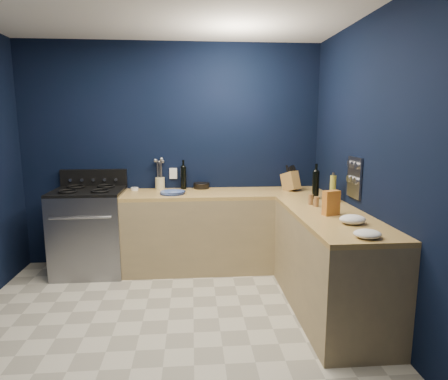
{
  "coord_description": "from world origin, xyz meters",
  "views": [
    {
      "loc": [
        0.22,
        -2.94,
        1.7
      ],
      "look_at": [
        0.55,
        1.0,
        1.0
      ],
      "focal_mm": 31.3,
      "sensor_mm": 36.0,
      "label": 1
    }
  ],
  "objects": [
    {
      "name": "floor",
      "position": [
        0.0,
        0.0,
        -0.01
      ],
      "size": [
        3.5,
        3.5,
        0.02
      ],
      "primitive_type": "cube",
      "color": "beige",
      "rests_on": "ground"
    },
    {
      "name": "wall_back",
      "position": [
        0.0,
        1.76,
        1.3
      ],
      "size": [
        3.5,
        0.02,
        2.6
      ],
      "primitive_type": "cube",
      "color": "black",
      "rests_on": "ground"
    },
    {
      "name": "wall_right",
      "position": [
        1.76,
        0.0,
        1.3
      ],
      "size": [
        0.02,
        3.5,
        2.6
      ],
      "primitive_type": "cube",
      "color": "black",
      "rests_on": "ground"
    },
    {
      "name": "wall_front",
      "position": [
        0.0,
        -1.76,
        1.3
      ],
      "size": [
        3.5,
        0.02,
        2.6
      ],
      "primitive_type": "cube",
      "color": "black",
      "rests_on": "ground"
    },
    {
      "name": "cab_back",
      "position": [
        0.6,
        1.44,
        0.43
      ],
      "size": [
        2.3,
        0.63,
        0.86
      ],
      "primitive_type": "cube",
      "color": "#9A8459",
      "rests_on": "floor"
    },
    {
      "name": "top_back",
      "position": [
        0.6,
        1.44,
        0.88
      ],
      "size": [
        2.3,
        0.63,
        0.04
      ],
      "primitive_type": "cube",
      "color": "olive",
      "rests_on": "cab_back"
    },
    {
      "name": "cab_right",
      "position": [
        1.44,
        0.29,
        0.43
      ],
      "size": [
        0.63,
        1.67,
        0.86
      ],
      "primitive_type": "cube",
      "color": "#9A8459",
      "rests_on": "floor"
    },
    {
      "name": "top_right",
      "position": [
        1.44,
        0.29,
        0.88
      ],
      "size": [
        0.63,
        1.67,
        0.04
      ],
      "primitive_type": "cube",
      "color": "olive",
      "rests_on": "cab_right"
    },
    {
      "name": "gas_range",
      "position": [
        -0.93,
        1.42,
        0.46
      ],
      "size": [
        0.76,
        0.66,
        0.92
      ],
      "primitive_type": "cube",
      "color": "gray",
      "rests_on": "floor"
    },
    {
      "name": "oven_door",
      "position": [
        -0.93,
        1.1,
        0.45
      ],
      "size": [
        0.59,
        0.02,
        0.42
      ],
      "primitive_type": "cube",
      "color": "black",
      "rests_on": "gas_range"
    },
    {
      "name": "cooktop",
      "position": [
        -0.93,
        1.42,
        0.94
      ],
      "size": [
        0.76,
        0.66,
        0.03
      ],
      "primitive_type": "cube",
      "color": "black",
      "rests_on": "gas_range"
    },
    {
      "name": "backguard",
      "position": [
        -0.93,
        1.72,
        1.04
      ],
      "size": [
        0.76,
        0.06,
        0.2
      ],
      "primitive_type": "cube",
      "color": "black",
      "rests_on": "gas_range"
    },
    {
      "name": "spice_panel",
      "position": [
        1.74,
        0.55,
        1.18
      ],
      "size": [
        0.02,
        0.28,
        0.38
      ],
      "primitive_type": "cube",
      "color": "gray",
      "rests_on": "wall_right"
    },
    {
      "name": "wall_outlet",
      "position": [
        0.0,
        1.74,
        1.08
      ],
      "size": [
        0.09,
        0.02,
        0.13
      ],
      "primitive_type": "cube",
      "color": "white",
      "rests_on": "wall_back"
    },
    {
      "name": "plate_stack",
      "position": [
        0.0,
        1.35,
        0.92
      ],
      "size": [
        0.29,
        0.29,
        0.03
      ],
      "primitive_type": "cylinder",
      "rotation": [
        0.0,
        0.0,
        -0.08
      ],
      "color": "#3E5EA7",
      "rests_on": "top_back"
    },
    {
      "name": "ramekin",
      "position": [
        -0.45,
        1.63,
        0.92
      ],
      "size": [
        0.09,
        0.09,
        0.03
      ],
      "primitive_type": "cylinder",
      "rotation": [
        0.0,
        0.0,
        -0.06
      ],
      "color": "white",
      "rests_on": "top_back"
    },
    {
      "name": "utensil_crock",
      "position": [
        -0.16,
        1.69,
        0.97
      ],
      "size": [
        0.14,
        0.14,
        0.14
      ],
      "primitive_type": "cylinder",
      "rotation": [
        0.0,
        0.0,
        -0.25
      ],
      "color": "beige",
      "rests_on": "top_back"
    },
    {
      "name": "wine_bottle_back",
      "position": [
        0.12,
        1.67,
        1.03
      ],
      "size": [
        0.08,
        0.08,
        0.27
      ],
      "primitive_type": "cylinder",
      "rotation": [
        0.0,
        0.0,
        0.2
      ],
      "color": "black",
      "rests_on": "top_back"
    },
    {
      "name": "lemon_basket",
      "position": [
        0.34,
        1.69,
        0.94
      ],
      "size": [
        0.23,
        0.23,
        0.07
      ],
      "primitive_type": "cylinder",
      "rotation": [
        0.0,
        0.0,
        0.29
      ],
      "color": "black",
      "rests_on": "top_back"
    },
    {
      "name": "knife_block",
      "position": [
        1.37,
        1.47,
        1.01
      ],
      "size": [
        0.22,
        0.27,
        0.26
      ],
      "primitive_type": "cube",
      "rotation": [
        -0.31,
        0.0,
        0.49
      ],
      "color": "olive",
      "rests_on": "top_back"
    },
    {
      "name": "wine_bottle_right",
      "position": [
        1.5,
        0.97,
        1.04
      ],
      "size": [
        0.09,
        0.09,
        0.29
      ],
      "primitive_type": "cylinder",
      "rotation": [
        0.0,
        0.0,
        -0.29
      ],
      "color": "black",
      "rests_on": "top_right"
    },
    {
      "name": "oil_bottle",
      "position": [
        1.63,
        0.82,
        1.03
      ],
      "size": [
        0.07,
        0.07,
        0.26
      ],
      "primitive_type": "cylinder",
      "rotation": [
        0.0,
        0.0,
        0.16
      ],
      "color": "#A9A638",
      "rests_on": "top_right"
    },
    {
      "name": "spice_jar_near",
      "position": [
        1.37,
        0.69,
        0.95
      ],
      "size": [
        0.06,
        0.06,
        0.1
      ],
      "primitive_type": "cylinder",
      "rotation": [
        0.0,
        0.0,
        0.33
      ],
      "color": "olive",
      "rests_on": "top_right"
    },
    {
      "name": "spice_jar_far",
      "position": [
        1.39,
        0.59,
        0.95
      ],
      "size": [
        0.06,
        0.06,
        0.09
      ],
      "primitive_type": "cylinder",
      "rotation": [
        0.0,
        0.0,
        -0.34
      ],
      "color": "olive",
      "rests_on": "top_right"
    },
    {
      "name": "crouton_bag",
      "position": [
        1.41,
        0.26,
        1.01
      ],
      "size": [
        0.16,
        0.11,
        0.21
      ],
      "primitive_type": "cube",
      "rotation": [
        0.0,
        0.0,
        0.33
      ],
      "color": "red",
      "rests_on": "top_right"
    },
    {
      "name": "towel_front",
      "position": [
        1.48,
        -0.05,
        0.94
      ],
      "size": [
        0.22,
        0.19,
        0.07
      ],
      "primitive_type": "ellipsoid",
      "rotation": [
        0.0,
        0.0,
        0.06
      ],
      "color": "white",
      "rests_on": "top_right"
    },
    {
      "name": "towel_end",
      "position": [
        1.43,
        -0.42,
        0.93
      ],
      "size": [
        0.22,
        0.2,
        0.06
      ],
      "primitive_type": "ellipsoid",
      "rotation": [
        0.0,
        0.0,
        -0.16
      ],
      "color": "white",
      "rests_on": "top_right"
    }
  ]
}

